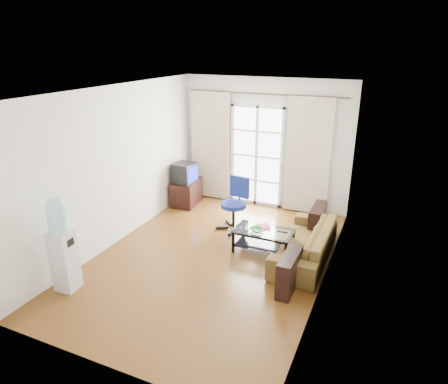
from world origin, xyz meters
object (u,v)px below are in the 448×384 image
(sofa, at_px, (305,243))
(crt_tv, at_px, (184,173))
(tv_stand, at_px, (186,192))
(coffee_table, at_px, (264,238))
(water_cooler, at_px, (62,242))
(task_chair, at_px, (234,214))

(sofa, bearing_deg, crt_tv, -112.35)
(tv_stand, bearing_deg, sofa, -29.90)
(coffee_table, relative_size, water_cooler, 0.68)
(coffee_table, xyz_separation_m, water_cooler, (-2.23, -2.18, 0.49))
(coffee_table, xyz_separation_m, tv_stand, (-2.23, 1.34, 0.02))
(sofa, height_order, water_cooler, water_cooler)
(sofa, height_order, crt_tv, crt_tv)
(sofa, xyz_separation_m, coffee_table, (-0.69, -0.06, -0.03))
(coffee_table, height_order, crt_tv, crt_tv)
(crt_tv, xyz_separation_m, task_chair, (1.43, -0.64, -0.45))
(sofa, distance_m, coffee_table, 0.69)
(crt_tv, bearing_deg, water_cooler, -86.55)
(sofa, xyz_separation_m, tv_stand, (-2.92, 1.28, -0.01))
(tv_stand, bearing_deg, crt_tv, -93.63)
(sofa, bearing_deg, coffee_table, -84.82)
(tv_stand, xyz_separation_m, water_cooler, (-0.00, -3.52, 0.47))
(sofa, height_order, task_chair, task_chair)
(sofa, relative_size, water_cooler, 1.35)
(sofa, bearing_deg, tv_stand, -113.53)
(sofa, relative_size, tv_stand, 2.60)
(coffee_table, distance_m, crt_tv, 2.61)
(tv_stand, relative_size, crt_tv, 1.51)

